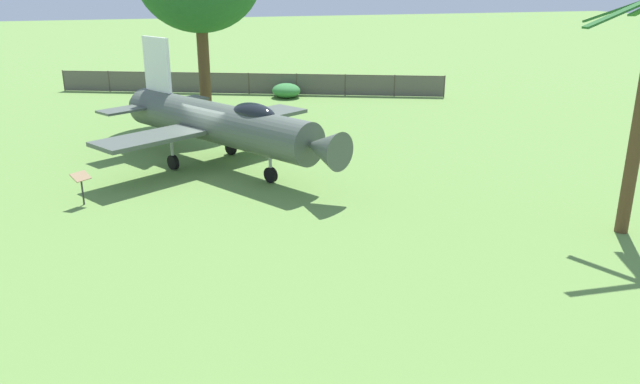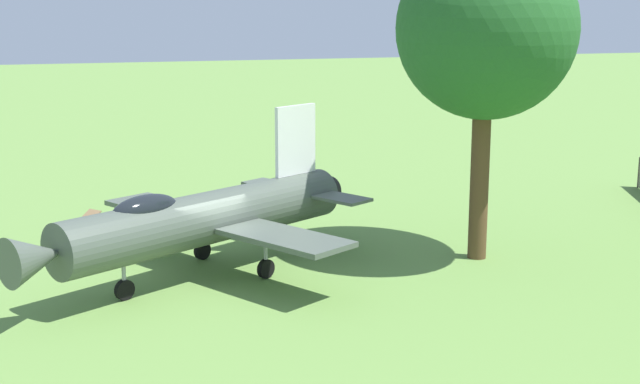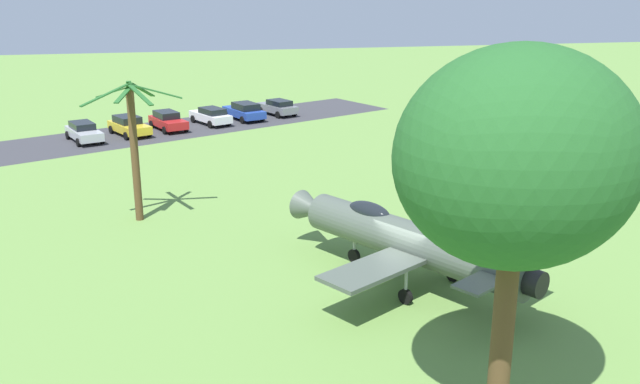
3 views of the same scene
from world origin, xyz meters
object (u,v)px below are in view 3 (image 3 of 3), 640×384
object	(u,v)px
parked_car_gray	(278,107)
parked_car_white	(211,116)
parked_car_red	(168,120)
display_jet	(404,238)
info_plaque	(491,228)
shade_tree	(518,159)
palm_tree	(134,145)
parked_car_blue	(244,111)
parked_car_yellow	(129,125)
parked_car_silver	(84,132)

from	to	relation	value
parked_car_gray	parked_car_white	bearing A→B (deg)	90.33
parked_car_red	parked_car_white	bearing A→B (deg)	91.91
display_jet	info_plaque	xyz separation A→B (m)	(5.28, 2.96, -1.03)
shade_tree	info_plaque	size ratio (longest dim) A/B	9.12
palm_tree	parked_car_blue	bearing A→B (deg)	71.99
parked_car_blue	parked_car_yellow	bearing A→B (deg)	92.80
palm_tree	display_jet	bearing A→B (deg)	-43.57
parked_car_white	parked_car_silver	xyz separation A→B (m)	(-9.95, -4.52, -0.00)
parked_car_gray	parked_car_silver	xyz separation A→B (m)	(-16.21, -7.49, 0.01)
parked_car_silver	shade_tree	bearing A→B (deg)	-0.17
parked_car_silver	parked_car_red	bearing A→B (deg)	94.19
palm_tree	parked_car_silver	size ratio (longest dim) A/B	1.46
parked_car_gray	parked_car_yellow	xyz separation A→B (m)	(-12.93, -5.93, 0.03)
parked_car_yellow	shade_tree	bearing A→B (deg)	-9.11
display_jet	parked_car_yellow	world-z (taller)	display_jet
parked_car_white	parked_car_yellow	size ratio (longest dim) A/B	0.99
palm_tree	parked_car_yellow	distance (m)	21.47
info_plaque	parked_car_blue	bearing A→B (deg)	103.23
parked_car_silver	parked_car_blue	bearing A→B (deg)	93.39
parked_car_yellow	parked_car_silver	bearing A→B (deg)	-89.73
display_jet	parked_car_silver	distance (m)	33.61
display_jet	parked_car_yellow	size ratio (longest dim) A/B	2.35
display_jet	parked_car_white	xyz separation A→B (m)	(-5.46, 34.37, -1.13)
info_plaque	parked_car_gray	xyz separation A→B (m)	(-4.48, 34.38, -0.11)
shade_tree	parked_car_gray	xyz separation A→B (m)	(1.19, 46.59, -6.75)
parked_car_blue	parked_car_white	world-z (taller)	parked_car_blue
palm_tree	parked_car_white	bearing A→B (deg)	77.66
parked_car_yellow	parked_car_silver	distance (m)	3.64
parked_car_red	parked_car_silver	distance (m)	7.00
display_jet	parked_car_yellow	bearing A→B (deg)	-9.89
palm_tree	parked_car_white	distance (m)	24.92
display_jet	shade_tree	world-z (taller)	shade_tree
parked_car_gray	parked_car_red	size ratio (longest dim) A/B	0.96
parked_car_gray	parked_car_red	world-z (taller)	parked_car_red
shade_tree	palm_tree	size ratio (longest dim) A/B	1.46
parked_car_red	parked_car_blue	bearing A→B (deg)	93.00
palm_tree	parked_car_blue	size ratio (longest dim) A/B	1.40
parked_car_blue	parked_car_red	bearing A→B (deg)	92.35
info_plaque	shade_tree	bearing A→B (deg)	-114.90
info_plaque	parked_car_yellow	xyz separation A→B (m)	(-17.41, 28.45, -0.08)
palm_tree	parked_car_white	xyz separation A→B (m)	(5.28, 24.14, -3.17)
parked_car_blue	parked_car_yellow	distance (m)	10.63
parked_car_blue	parked_car_red	distance (m)	7.27
display_jet	shade_tree	size ratio (longest dim) A/B	1.11
parked_car_white	parked_car_red	world-z (taller)	parked_car_red
info_plaque	parked_car_blue	distance (m)	33.72
display_jet	info_plaque	distance (m)	6.14
info_plaque	parked_car_gray	bearing A→B (deg)	97.43
display_jet	palm_tree	xyz separation A→B (m)	(-10.75, 10.22, 2.04)
palm_tree	parked_car_gray	xyz separation A→B (m)	(11.54, 27.12, -3.18)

